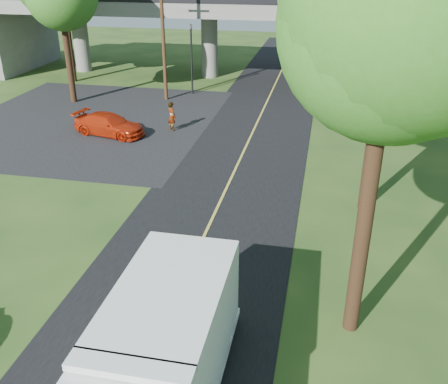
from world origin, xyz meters
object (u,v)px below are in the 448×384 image
(tree_right_near, at_px, (404,18))
(utility_pole, at_px, (163,36))
(traffic_signal, at_px, (191,52))
(pedestrian, at_px, (172,116))
(step_van, at_px, (160,356))
(red_sedan, at_px, (109,125))

(tree_right_near, bearing_deg, utility_pole, 119.69)
(traffic_signal, height_order, tree_right_near, tree_right_near)
(traffic_signal, xyz_separation_m, pedestrian, (1.03, -8.75, -2.30))
(traffic_signal, distance_m, utility_pole, 2.86)
(utility_pole, relative_size, step_van, 1.27)
(pedestrian, bearing_deg, tree_right_near, 165.97)
(utility_pole, bearing_deg, red_sedan, -96.40)
(red_sedan, xyz_separation_m, pedestrian, (3.46, 1.56, 0.26))
(tree_right_near, height_order, pedestrian, tree_right_near)
(step_van, xyz_separation_m, red_sedan, (-9.37, 18.54, -0.97))
(utility_pole, xyz_separation_m, tree_right_near, (13.21, -23.16, 4.21))
(utility_pole, bearing_deg, pedestrian, -69.49)
(traffic_signal, height_order, pedestrian, traffic_signal)
(step_van, height_order, red_sedan, step_van)
(tree_right_near, distance_m, step_van, 9.38)
(tree_right_near, relative_size, step_van, 1.66)
(red_sedan, bearing_deg, tree_right_near, -124.11)
(utility_pole, relative_size, red_sedan, 2.02)
(utility_pole, xyz_separation_m, pedestrian, (2.53, -6.75, -3.69))
(traffic_signal, xyz_separation_m, step_van, (6.94, -28.85, -1.59))
(utility_pole, bearing_deg, tree_right_near, -60.31)
(utility_pole, relative_size, pedestrian, 4.98)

